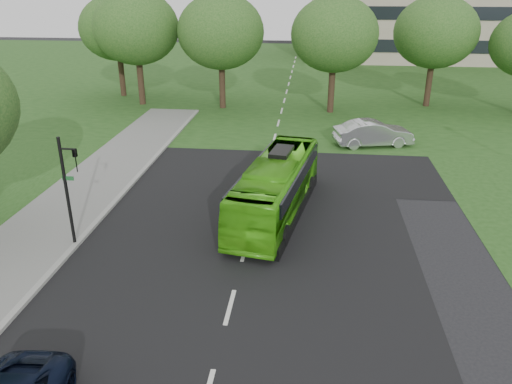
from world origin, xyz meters
TOP-DOWN VIEW (x-y plane):
  - ground at (0.00, 0.00)m, footprint 160.00×160.00m
  - street_surfaces at (-0.38, 22.75)m, footprint 120.00×120.00m
  - tree_park_a at (-12.63, 27.15)m, footprint 7.29×7.29m
  - tree_park_b at (-5.21, 26.59)m, footprint 7.20×7.20m
  - tree_park_c at (4.11, 26.02)m, footprint 7.00×7.00m
  - tree_park_d at (12.65, 29.24)m, footprint 7.00×7.00m
  - tree_park_f at (-15.60, 30.44)m, footprint 6.86×6.86m
  - bus at (1.00, 5.66)m, footprint 3.91×9.97m
  - sedan at (6.71, 17.00)m, footprint 5.48×3.00m
  - traffic_light at (-7.05, 1.59)m, footprint 0.76×0.22m

SIDE VIEW (x-z plane):
  - ground at x=0.00m, z-range 0.00..0.00m
  - street_surfaces at x=-0.38m, z-range -0.05..0.10m
  - sedan at x=6.71m, z-range 0.00..1.71m
  - bus at x=1.00m, z-range 0.00..2.71m
  - traffic_light at x=-7.05m, z-range 0.41..5.16m
  - tree_park_f at x=-15.60m, z-range 1.65..10.81m
  - tree_park_d at x=12.65m, z-range 1.64..10.89m
  - tree_park_c at x=4.11m, z-range 1.66..10.96m
  - tree_park_b at x=-5.21m, z-range 1.65..11.09m
  - tree_park_a at x=-12.63m, z-range 1.73..11.41m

